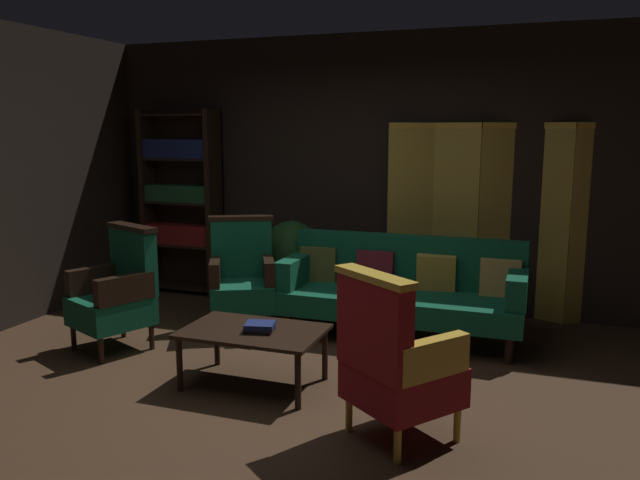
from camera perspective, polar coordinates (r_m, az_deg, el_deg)
name	(u,v)px	position (r m, az deg, el deg)	size (l,w,h in m)	color
ground_plane	(283,388)	(4.66, -3.40, -13.22)	(10.00, 10.00, 0.00)	#3D2819
back_wall	(373,172)	(6.62, 4.83, 6.16)	(7.20, 0.10, 2.80)	black
side_wall_left	(8,177)	(6.54, -26.36, 5.13)	(0.10, 3.60, 2.80)	black
folding_screen	(499,218)	(6.35, 15.90, 1.90)	(2.10, 0.46, 1.90)	#B29338
bookshelf	(182,198)	(7.28, -12.38, 3.69)	(0.90, 0.32, 2.05)	black
velvet_couch	(403,286)	(5.68, 7.49, -4.16)	(2.12, 0.78, 0.88)	black
coffee_table	(253,336)	(4.60, -6.04, -8.59)	(1.00, 0.64, 0.42)	black
armchair_gilt_accent	(395,361)	(3.80, 6.79, -10.82)	(0.81, 0.81, 1.04)	gold
armchair_wing_left	(117,292)	(5.57, -17.84, -4.48)	(0.76, 0.76, 1.04)	black
armchair_wing_right	(242,277)	(5.86, -7.05, -3.37)	(0.78, 0.77, 1.04)	black
potted_plant	(292,259)	(6.40, -2.59, -1.76)	(0.63, 0.63, 0.93)	brown
book_black_cloth	(260,329)	(4.54, -5.45, -8.06)	(0.19, 0.18, 0.02)	black
book_navy_cloth	(260,325)	(4.53, -5.46, -7.69)	(0.20, 0.17, 0.04)	navy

